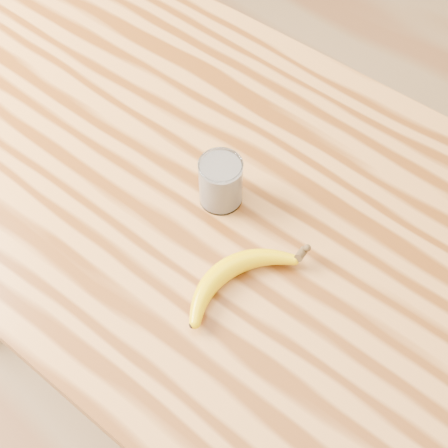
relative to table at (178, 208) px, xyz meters
The scene contains 3 objects.
table is the anchor object (origin of this frame).
smoothie_glass 0.21m from the table, ahead, with size 0.07×0.07×0.09m.
banana 0.28m from the table, 28.05° to the right, with size 0.10×0.27×0.03m, color #E1B100, non-canonical shape.
Camera 1 is at (0.50, -0.48, 1.74)m, focal length 50.00 mm.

